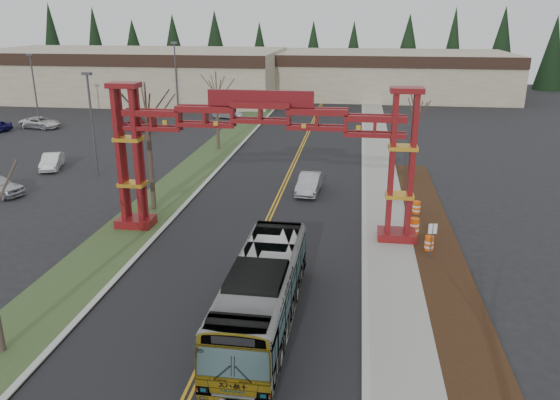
% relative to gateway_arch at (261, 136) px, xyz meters
% --- Properties ---
extents(road, '(12.00, 110.00, 0.02)m').
position_rel_gateway_arch_xyz_m(road, '(-0.00, 7.00, -5.97)').
color(road, black).
rests_on(road, ground).
extents(lane_line_left, '(0.12, 100.00, 0.01)m').
position_rel_gateway_arch_xyz_m(lane_line_left, '(-0.12, 7.00, -5.96)').
color(lane_line_left, gold).
rests_on(lane_line_left, road).
extents(lane_line_right, '(0.12, 100.00, 0.01)m').
position_rel_gateway_arch_xyz_m(lane_line_right, '(0.12, 7.00, -5.96)').
color(lane_line_right, gold).
rests_on(lane_line_right, road).
extents(curb_right, '(0.30, 110.00, 0.15)m').
position_rel_gateway_arch_xyz_m(curb_right, '(6.15, 7.00, -5.91)').
color(curb_right, '#ACACA7').
rests_on(curb_right, ground).
extents(sidewalk_right, '(2.60, 110.00, 0.14)m').
position_rel_gateway_arch_xyz_m(sidewalk_right, '(7.60, 7.00, -5.91)').
color(sidewalk_right, gray).
rests_on(sidewalk_right, ground).
extents(landscape_strip, '(2.60, 50.00, 0.12)m').
position_rel_gateway_arch_xyz_m(landscape_strip, '(10.20, -8.00, -5.92)').
color(landscape_strip, black).
rests_on(landscape_strip, ground).
extents(grass_median, '(4.00, 110.00, 0.08)m').
position_rel_gateway_arch_xyz_m(grass_median, '(-8.00, 7.00, -5.94)').
color(grass_median, '#374D26').
rests_on(grass_median, ground).
extents(curb_left, '(0.30, 110.00, 0.15)m').
position_rel_gateway_arch_xyz_m(curb_left, '(-6.15, 7.00, -5.91)').
color(curb_left, '#ACACA7').
rests_on(curb_left, ground).
extents(gateway_arch, '(18.20, 1.60, 8.90)m').
position_rel_gateway_arch_xyz_m(gateway_arch, '(0.00, 0.00, 0.00)').
color(gateway_arch, maroon).
rests_on(gateway_arch, ground).
extents(retail_building_west, '(46.00, 22.30, 7.50)m').
position_rel_gateway_arch_xyz_m(retail_building_west, '(-30.00, 53.96, -2.22)').
color(retail_building_west, gray).
rests_on(retail_building_west, ground).
extents(retail_building_east, '(38.00, 20.30, 7.00)m').
position_rel_gateway_arch_xyz_m(retail_building_east, '(10.00, 61.95, -2.47)').
color(retail_building_east, gray).
rests_on(retail_building_east, ground).
extents(conifer_treeline, '(116.10, 5.60, 13.00)m').
position_rel_gateway_arch_xyz_m(conifer_treeline, '(0.25, 74.00, 0.50)').
color(conifer_treeline, black).
rests_on(conifer_treeline, ground).
extents(transit_bus, '(2.66, 10.93, 3.04)m').
position_rel_gateway_arch_xyz_m(transit_bus, '(1.80, -10.20, -4.46)').
color(transit_bus, '#B3B6BB').
rests_on(transit_bus, ground).
extents(silver_sedan, '(1.80, 4.43, 1.43)m').
position_rel_gateway_arch_xyz_m(silver_sedan, '(2.12, 8.44, -5.27)').
color(silver_sedan, '#A5A8AD').
rests_on(silver_sedan, ground).
extents(parked_car_near_b, '(2.60, 4.23, 1.32)m').
position_rel_gateway_arch_xyz_m(parked_car_near_b, '(-20.42, 11.96, -5.32)').
color(parked_car_near_b, white).
rests_on(parked_car_near_b, ground).
extents(parked_car_mid_a, '(4.75, 2.79, 1.29)m').
position_rel_gateway_arch_xyz_m(parked_car_mid_a, '(-19.79, 29.26, -5.34)').
color(parked_car_mid_a, maroon).
rests_on(parked_car_mid_a, ground).
extents(parked_car_far_a, '(4.00, 2.29, 1.25)m').
position_rel_gateway_arch_xyz_m(parked_car_far_a, '(-11.00, 37.76, -5.36)').
color(parked_car_far_a, '#9C9CA3').
rests_on(parked_car_far_a, ground).
extents(parked_car_far_b, '(5.07, 2.98, 1.32)m').
position_rel_gateway_arch_xyz_m(parked_car_far_b, '(-31.33, 28.48, -5.32)').
color(parked_car_far_b, silver).
rests_on(parked_car_far_b, ground).
extents(bare_tree_median_mid, '(3.30, 3.30, 8.54)m').
position_rel_gateway_arch_xyz_m(bare_tree_median_mid, '(-8.00, 3.15, 0.33)').
color(bare_tree_median_mid, '#382D26').
rests_on(bare_tree_median_mid, ground).
extents(bare_tree_median_far, '(3.04, 3.04, 7.56)m').
position_rel_gateway_arch_xyz_m(bare_tree_median_far, '(-8.00, 20.90, -0.46)').
color(bare_tree_median_far, '#382D26').
rests_on(bare_tree_median_far, ground).
extents(bare_tree_right_far, '(3.03, 3.03, 6.90)m').
position_rel_gateway_arch_xyz_m(bare_tree_right_far, '(10.00, 13.72, -1.11)').
color(bare_tree_right_far, '#382D26').
rests_on(bare_tree_right_far, ground).
extents(light_pole_near, '(0.72, 0.36, 8.34)m').
position_rel_gateway_arch_xyz_m(light_pole_near, '(-15.72, 10.76, -1.16)').
color(light_pole_near, '#3F3F44').
rests_on(light_pole_near, ground).
extents(light_pole_mid, '(0.73, 0.37, 8.43)m').
position_rel_gateway_arch_xyz_m(light_pole_mid, '(-31.99, 29.42, -1.11)').
color(light_pole_mid, '#3F3F44').
rests_on(light_pole_mid, ground).
extents(light_pole_far, '(0.80, 0.40, 9.23)m').
position_rel_gateway_arch_xyz_m(light_pole_far, '(-19.29, 42.73, -0.64)').
color(light_pole_far, '#3F3F44').
rests_on(light_pole_far, ground).
extents(street_sign, '(0.47, 0.13, 2.06)m').
position_rel_gateway_arch_xyz_m(street_sign, '(9.66, -2.38, -4.50)').
color(street_sign, '#3F3F44').
rests_on(street_sign, ground).
extents(barrel_south, '(0.50, 0.50, 0.93)m').
position_rel_gateway_arch_xyz_m(barrel_south, '(9.69, -1.37, -5.52)').
color(barrel_south, '#E2530C').
rests_on(barrel_south, ground).
extents(barrel_mid, '(0.58, 0.58, 1.08)m').
position_rel_gateway_arch_xyz_m(barrel_mid, '(9.09, 0.99, -5.44)').
color(barrel_mid, '#E2530C').
rests_on(barrel_mid, ground).
extents(barrel_north, '(0.51, 0.51, 0.94)m').
position_rel_gateway_arch_xyz_m(barrel_north, '(9.56, 4.63, -5.51)').
color(barrel_north, '#E2530C').
rests_on(barrel_north, ground).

